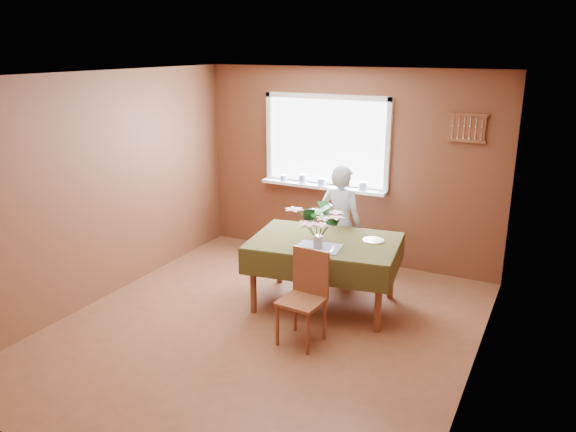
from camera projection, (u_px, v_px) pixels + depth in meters
The scene contains 15 objects.
floor at pixel (263, 329), 5.67m from camera, with size 4.50×4.50×0.00m, color brown.
ceiling at pixel (260, 75), 4.94m from camera, with size 4.50×4.50×0.00m, color white.
wall_back at pixel (348, 167), 7.22m from camera, with size 4.00×4.00×0.00m, color brown.
wall_front at pixel (78, 305), 3.38m from camera, with size 4.00×4.00×0.00m, color brown.
wall_left at pixel (103, 188), 6.17m from camera, with size 4.50×4.50×0.00m, color brown.
wall_right at pixel (482, 243), 4.44m from camera, with size 4.50×4.50×0.00m, color brown.
window_assembly at pixel (325, 158), 7.27m from camera, with size 1.72×0.20×1.22m.
spoon_rack at pixel (467, 128), 6.39m from camera, with size 0.44×0.05×0.33m.
dining_table at pixel (325, 248), 6.02m from camera, with size 1.70×1.27×0.76m.
chair_far at pixel (341, 238), 6.83m from camera, with size 0.41×0.41×0.92m.
chair_near at pixel (306, 292), 5.35m from camera, with size 0.42×0.42×0.90m.
seated_woman at pixel (341, 224), 6.65m from camera, with size 0.53×0.35×1.44m, color white.
flower_bouquet at pixel (318, 221), 5.69m from camera, with size 0.51×0.51×0.44m.
side_plate at pixel (373, 240), 5.96m from camera, with size 0.23×0.23×0.01m, color white.
table_knife at pixel (333, 249), 5.71m from camera, with size 0.02×0.20×0.00m, color silver.
Camera 1 is at (2.52, -4.42, 2.75)m, focal length 35.00 mm.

